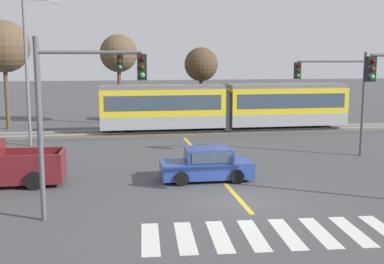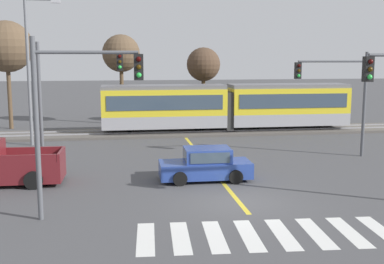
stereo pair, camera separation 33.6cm
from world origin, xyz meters
name	(u,v)px [view 1 (the left image)]	position (x,y,z in m)	size (l,w,h in m)	color
ground_plane	(241,202)	(0.00, 0.00, 0.00)	(200.00, 200.00, 0.00)	#474749
track_bed	(180,132)	(0.00, 17.31, 0.09)	(120.00, 4.00, 0.18)	#56514C
rail_near	(182,132)	(0.00, 16.59, 0.23)	(120.00, 0.08, 0.10)	#939399
rail_far	(179,129)	(0.00, 18.03, 0.23)	(120.00, 0.08, 0.10)	#939399
light_rail_tram	(225,105)	(3.39, 17.30, 2.05)	(18.50, 2.64, 3.43)	#9E9EA3
crosswalk_stripe_0	(150,239)	(-3.84, -3.31, 0.00)	(0.56, 2.80, 0.01)	silver
crosswalk_stripe_1	(185,237)	(-2.74, -3.38, 0.00)	(0.56, 2.80, 0.01)	silver
crosswalk_stripe_2	(220,236)	(-1.65, -3.44, 0.00)	(0.56, 2.80, 0.01)	silver
crosswalk_stripe_3	(253,235)	(-0.55, -3.51, 0.00)	(0.56, 2.80, 0.01)	silver
crosswalk_stripe_4	(287,234)	(0.55, -3.58, 0.00)	(0.56, 2.80, 0.01)	silver
crosswalk_stripe_5	(320,232)	(1.65, -3.65, 0.00)	(0.56, 2.80, 0.01)	silver
crosswalk_stripe_6	(352,231)	(2.74, -3.71, 0.00)	(0.56, 2.80, 0.01)	silver
crosswalk_stripe_7	(384,230)	(3.84, -3.78, 0.00)	(0.56, 2.80, 0.01)	silver
lane_centre_line	(208,164)	(0.00, 6.88, 0.00)	(0.20, 16.86, 0.01)	gold
sedan_crossing	(207,165)	(-0.70, 3.57, 0.70)	(4.22, 1.96, 1.52)	#284293
traffic_light_mid_right	(340,88)	(7.68, 7.57, 3.91)	(4.25, 0.38, 5.92)	#515459
traffic_light_mid_left	(68,86)	(-7.10, 7.13, 4.22)	(4.25, 0.38, 6.39)	#515459
traffic_light_near_left	(75,102)	(-6.16, -0.95, 4.13)	(3.75, 0.38, 6.33)	#515459
street_lamp_west	(29,63)	(-10.02, 14.00, 5.28)	(2.23, 0.28, 9.37)	slate
bare_tree_far_west	(4,47)	(-13.12, 21.75, 6.41)	(3.99, 3.99, 8.43)	brown
bare_tree_west	(119,54)	(-4.35, 23.04, 5.88)	(3.11, 3.11, 7.49)	brown
bare_tree_east	(201,65)	(2.41, 22.00, 4.97)	(2.80, 2.80, 6.43)	brown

